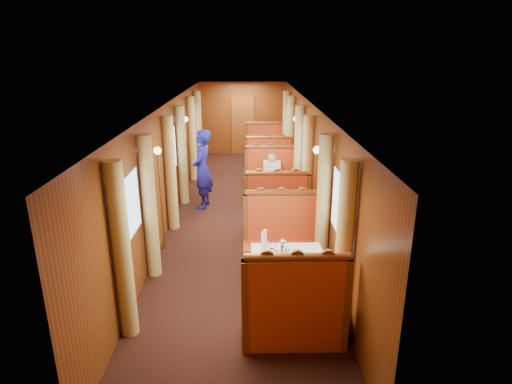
{
  "coord_description": "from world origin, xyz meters",
  "views": [
    {
      "loc": [
        0.19,
        -9.09,
        3.57
      ],
      "look_at": [
        0.33,
        -1.58,
        1.05
      ],
      "focal_mm": 30.0,
      "sensor_mm": 36.0,
      "label": 1
    }
  ],
  "objects_px": {
    "steward": "(202,169)",
    "banquette_far_aft": "(266,151)",
    "banquette_far_fwd": "(268,167)",
    "banquette_near_fwd": "(294,314)",
    "banquette_mid_aft": "(271,183)",
    "banquette_mid_fwd": "(276,212)",
    "teapot_back": "(283,246)",
    "rose_vase_far": "(268,142)",
    "rose_vase_mid": "(273,174)",
    "teapot_right": "(285,254)",
    "table_far": "(267,160)",
    "teapot_left": "(273,252)",
    "table_mid": "(273,198)",
    "banquette_near_aft": "(282,244)",
    "fruit_plate": "(310,256)",
    "tea_tray": "(279,255)",
    "passenger": "(272,173)",
    "table_near": "(287,276)"
  },
  "relations": [
    {
      "from": "table_mid",
      "to": "rose_vase_far",
      "type": "distance_m",
      "value": 3.51
    },
    {
      "from": "banquette_far_aft",
      "to": "teapot_right",
      "type": "relative_size",
      "value": 9.45
    },
    {
      "from": "passenger",
      "to": "rose_vase_mid",
      "type": "bearing_deg",
      "value": -91.45
    },
    {
      "from": "rose_vase_far",
      "to": "table_mid",
      "type": "bearing_deg",
      "value": -90.65
    },
    {
      "from": "steward",
      "to": "banquette_far_aft",
      "type": "bearing_deg",
      "value": 164.24
    },
    {
      "from": "teapot_left",
      "to": "fruit_plate",
      "type": "xyz_separation_m",
      "value": [
        0.53,
        -0.06,
        -0.04
      ]
    },
    {
      "from": "teapot_right",
      "to": "passenger",
      "type": "xyz_separation_m",
      "value": [
        0.05,
        4.39,
        -0.07
      ]
    },
    {
      "from": "tea_tray",
      "to": "rose_vase_mid",
      "type": "distance_m",
      "value": 3.57
    },
    {
      "from": "banquette_near_aft",
      "to": "fruit_plate",
      "type": "bearing_deg",
      "value": -74.5
    },
    {
      "from": "teapot_left",
      "to": "passenger",
      "type": "height_order",
      "value": "passenger"
    },
    {
      "from": "teapot_back",
      "to": "rose_vase_far",
      "type": "xyz_separation_m",
      "value": [
        0.1,
        6.88,
        0.11
      ]
    },
    {
      "from": "table_far",
      "to": "banquette_near_aft",
      "type": "bearing_deg",
      "value": -90.0
    },
    {
      "from": "table_near",
      "to": "rose_vase_mid",
      "type": "height_order",
      "value": "rose_vase_mid"
    },
    {
      "from": "banquette_mid_fwd",
      "to": "fruit_plate",
      "type": "xyz_separation_m",
      "value": [
        0.32,
        -2.61,
        0.35
      ]
    },
    {
      "from": "banquette_near_fwd",
      "to": "passenger",
      "type": "distance_m",
      "value": 5.28
    },
    {
      "from": "banquette_mid_aft",
      "to": "tea_tray",
      "type": "distance_m",
      "value": 4.59
    },
    {
      "from": "banquette_near_fwd",
      "to": "banquette_far_aft",
      "type": "relative_size",
      "value": 1.0
    },
    {
      "from": "banquette_near_fwd",
      "to": "banquette_far_fwd",
      "type": "distance_m",
      "value": 7.0
    },
    {
      "from": "banquette_mid_fwd",
      "to": "steward",
      "type": "height_order",
      "value": "steward"
    },
    {
      "from": "teapot_left",
      "to": "teapot_right",
      "type": "relative_size",
      "value": 1.05
    },
    {
      "from": "banquette_mid_fwd",
      "to": "banquette_far_fwd",
      "type": "height_order",
      "value": "same"
    },
    {
      "from": "table_far",
      "to": "rose_vase_far",
      "type": "relative_size",
      "value": 2.92
    },
    {
      "from": "banquette_mid_aft",
      "to": "teapot_left",
      "type": "relative_size",
      "value": 9.01
    },
    {
      "from": "passenger",
      "to": "rose_vase_far",
      "type": "bearing_deg",
      "value": 89.16
    },
    {
      "from": "banquette_far_fwd",
      "to": "banquette_far_aft",
      "type": "distance_m",
      "value": 2.03
    },
    {
      "from": "table_far",
      "to": "teapot_back",
      "type": "bearing_deg",
      "value": -90.5
    },
    {
      "from": "tea_tray",
      "to": "teapot_right",
      "type": "xyz_separation_m",
      "value": [
        0.08,
        -0.08,
        0.05
      ]
    },
    {
      "from": "teapot_right",
      "to": "fruit_plate",
      "type": "bearing_deg",
      "value": -9.97
    },
    {
      "from": "passenger",
      "to": "teapot_left",
      "type": "bearing_deg",
      "value": -92.89
    },
    {
      "from": "table_near",
      "to": "banquette_far_aft",
      "type": "height_order",
      "value": "banquette_far_aft"
    },
    {
      "from": "table_near",
      "to": "banquette_near_fwd",
      "type": "xyz_separation_m",
      "value": [
        0.0,
        -1.01,
        0.05
      ]
    },
    {
      "from": "banquette_near_aft",
      "to": "teapot_back",
      "type": "distance_m",
      "value": 1.01
    },
    {
      "from": "banquette_mid_aft",
      "to": "banquette_far_aft",
      "type": "xyz_separation_m",
      "value": [
        0.0,
        3.5,
        0.0
      ]
    },
    {
      "from": "fruit_plate",
      "to": "rose_vase_far",
      "type": "xyz_separation_m",
      "value": [
        -0.28,
        7.09,
        0.16
      ]
    },
    {
      "from": "fruit_plate",
      "to": "rose_vase_mid",
      "type": "distance_m",
      "value": 3.65
    },
    {
      "from": "banquette_far_fwd",
      "to": "banquette_near_fwd",
      "type": "bearing_deg",
      "value": -90.0
    },
    {
      "from": "banquette_near_fwd",
      "to": "tea_tray",
      "type": "bearing_deg",
      "value": 97.6
    },
    {
      "from": "banquette_near_fwd",
      "to": "teapot_left",
      "type": "relative_size",
      "value": 9.01
    },
    {
      "from": "teapot_left",
      "to": "rose_vase_mid",
      "type": "distance_m",
      "value": 3.58
    },
    {
      "from": "banquette_far_fwd",
      "to": "teapot_right",
      "type": "bearing_deg",
      "value": -90.48
    },
    {
      "from": "banquette_near_aft",
      "to": "tea_tray",
      "type": "height_order",
      "value": "banquette_near_aft"
    },
    {
      "from": "banquette_mid_fwd",
      "to": "teapot_left",
      "type": "bearing_deg",
      "value": -94.88
    },
    {
      "from": "teapot_back",
      "to": "rose_vase_far",
      "type": "bearing_deg",
      "value": 97.39
    },
    {
      "from": "teapot_left",
      "to": "rose_vase_far",
      "type": "relative_size",
      "value": 0.41
    },
    {
      "from": "banquette_near_fwd",
      "to": "banquette_mid_aft",
      "type": "height_order",
      "value": "same"
    },
    {
      "from": "banquette_far_aft",
      "to": "teapot_left",
      "type": "xyz_separation_m",
      "value": [
        -0.22,
        -8.08,
        0.39
      ]
    },
    {
      "from": "rose_vase_far",
      "to": "table_far",
      "type": "bearing_deg",
      "value": 137.21
    },
    {
      "from": "banquette_near_fwd",
      "to": "tea_tray",
      "type": "relative_size",
      "value": 3.94
    },
    {
      "from": "rose_vase_mid",
      "to": "steward",
      "type": "relative_size",
      "value": 0.2
    },
    {
      "from": "banquette_far_fwd",
      "to": "rose_vase_mid",
      "type": "distance_m",
      "value": 2.53
    }
  ]
}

